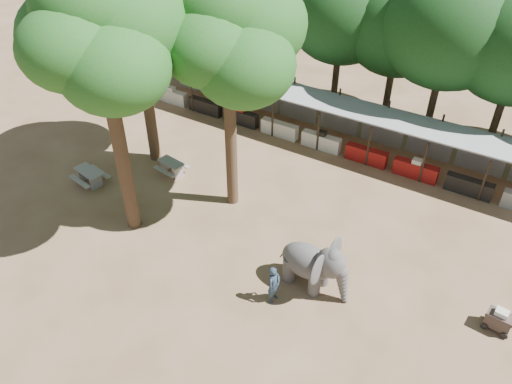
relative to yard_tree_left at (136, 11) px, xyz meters
The scene contains 11 objects.
ground 14.23m from the yard_tree_left, 38.20° to the right, with size 100.00×100.00×0.00m, color brown.
vendor_stalls 13.30m from the yard_tree_left, 36.06° to the left, with size 28.00×2.99×2.80m.
yard_tree_left is the anchor object (origin of this frame).
yard_tree_center 5.92m from the yard_tree_left, 59.04° to the right, with size 7.10×6.90×12.04m.
yard_tree_back 6.09m from the yard_tree_left, ahead, with size 7.10×6.90×11.36m.
backdrop_trees 15.17m from the yard_tree_left, 52.28° to the left, with size 46.46×5.95×8.33m.
elephant 14.63m from the yard_tree_left, 18.96° to the right, with size 3.21×2.44×2.43m.
handler 14.51m from the yard_tree_left, 27.15° to the right, with size 0.63×0.42×1.75m, color #26384C.
picnic_table_near 8.67m from the yard_tree_left, 106.15° to the right, with size 1.92×1.79×0.84m.
picnic_table_far 8.00m from the yard_tree_left, 24.89° to the right, with size 1.70×1.57×0.76m.
cart_front 20.75m from the yard_tree_left, ahead, with size 1.08×0.76×0.99m.
Camera 1 is at (8.52, -10.39, 15.69)m, focal length 35.00 mm.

